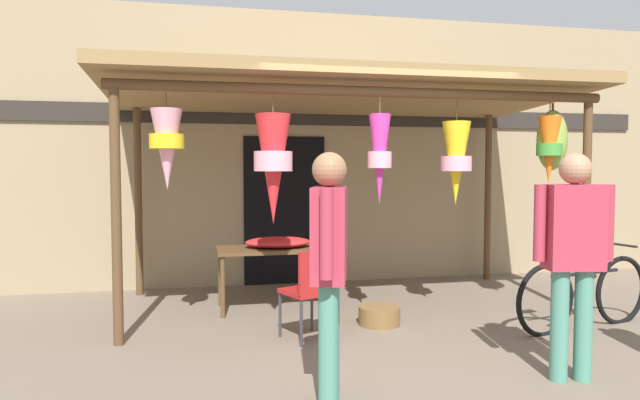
# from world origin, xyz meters

# --- Properties ---
(ground_plane) EXTENTS (30.00, 30.00, 0.00)m
(ground_plane) POSITION_xyz_m (0.00, 0.00, 0.00)
(ground_plane) COLOR #756656
(shop_facade) EXTENTS (10.49, 0.29, 3.67)m
(shop_facade) POSITION_xyz_m (-0.00, 2.35, 1.83)
(shop_facade) COLOR #9E8966
(shop_facade) RESTS_ON ground_plane
(market_stall_canopy) EXTENTS (5.23, 2.58, 2.56)m
(market_stall_canopy) POSITION_xyz_m (-0.13, 0.69, 2.24)
(market_stall_canopy) COLOR brown
(market_stall_canopy) RESTS_ON ground_plane
(display_table) EXTENTS (1.29, 0.64, 0.69)m
(display_table) POSITION_xyz_m (-0.95, 0.85, 0.62)
(display_table) COLOR brown
(display_table) RESTS_ON ground_plane
(flower_heap_on_table) EXTENTS (0.73, 0.51, 0.12)m
(flower_heap_on_table) POSITION_xyz_m (-0.90, 0.84, 0.75)
(flower_heap_on_table) COLOR red
(flower_heap_on_table) RESTS_ON display_table
(folding_chair) EXTENTS (0.52, 0.52, 0.84)m
(folding_chair) POSITION_xyz_m (-0.79, -0.39, 0.50)
(folding_chair) COLOR #AD1E1E
(folding_chair) RESTS_ON ground_plane
(wicker_basket_by_table) EXTENTS (0.42, 0.42, 0.19)m
(wicker_basket_by_table) POSITION_xyz_m (-0.02, -0.02, 0.09)
(wicker_basket_by_table) COLOR brown
(wicker_basket_by_table) RESTS_ON ground_plane
(parked_bicycle) EXTENTS (1.72, 0.53, 0.92)m
(parked_bicycle) POSITION_xyz_m (1.90, -0.59, 0.35)
(parked_bicycle) COLOR black
(parked_bicycle) RESTS_ON ground_plane
(customer_foreground) EXTENTS (0.59, 0.29, 1.69)m
(customer_foreground) POSITION_xyz_m (0.89, -1.78, 1.00)
(customer_foreground) COLOR #4C8E7A
(customer_foreground) RESTS_ON ground_plane
(shopper_by_bananas) EXTENTS (0.33, 0.57, 1.68)m
(shopper_by_bananas) POSITION_xyz_m (-0.96, -1.81, 1.00)
(shopper_by_bananas) COLOR #4C8E7A
(shopper_by_bananas) RESTS_ON ground_plane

